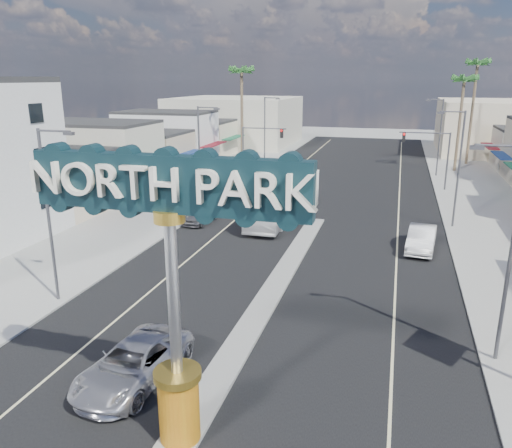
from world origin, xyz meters
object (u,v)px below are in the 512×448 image
Objects in this scene: streetlight_r_near at (508,245)px; palm_left_far at (242,76)px; streetlight_l_near at (50,208)px; streetlight_r_mid at (457,163)px; gateway_sign at (172,271)px; streetlight_l_far at (266,129)px; traffic_signal_right at (430,149)px; car_parked_right at (421,239)px; palm_right_far at (477,69)px; traffic_signal_left at (258,143)px; suv_left at (134,363)px; palm_right_mid at (464,84)px; streetlight_l_mid at (201,153)px; city_bus at (275,203)px; car_parked_left at (200,214)px; streetlight_r_far at (439,134)px.

palm_left_far reaches higher than streetlight_r_near.
streetlight_r_mid is at bearing 43.79° from streetlight_l_near.
gateway_sign is 1.02× the size of streetlight_l_far.
streetlight_r_near reaches higher than traffic_signal_right.
car_parked_right is at bearing -56.85° from streetlight_l_far.
palm_left_far is at bearing -156.80° from palm_right_far.
traffic_signal_left is 0.67× the size of streetlight_l_near.
traffic_signal_left is at bearing 119.99° from streetlight_r_near.
streetlight_l_far is at bearing 98.86° from traffic_signal_left.
streetlight_r_near is at bearing 27.69° from suv_left.
streetlight_r_mid is (20.87, -22.00, 0.00)m from streetlight_l_far.
streetlight_r_mid is (0.00, 20.00, 0.00)m from streetlight_r_near.
suv_left is at bearing -107.48° from palm_right_far.
gateway_sign is 51.10m from streetlight_l_far.
streetlight_r_near is 14.57m from car_parked_right.
gateway_sign is at bearing -142.45° from streetlight_r_near.
palm_right_mid is (3.82, 12.01, 6.33)m from traffic_signal_right.
streetlight_l_near reaches higher than suv_left.
streetlight_r_near is at bearing -95.02° from palm_right_far.
streetlight_l_far is 1.60× the size of suv_left.
palm_right_mid is at bearing 84.36° from streetlight_r_mid.
palm_left_far is 35.31m from car_parked_right.
palm_left_far reaches higher than gateway_sign.
streetlight_l_mid reaches higher than city_bus.
traffic_signal_left is 18.40m from car_parked_left.
traffic_signal_right is at bearing -22.20° from streetlight_l_far.
suv_left is (-13.52, -5.42, -4.29)m from streetlight_r_near.
traffic_signal_right is at bearing -107.63° from palm_right_mid.
gateway_sign reaches higher than traffic_signal_right.
palm_right_far is 2.51× the size of suv_left.
streetlight_l_near is (-1.25, -33.99, 0.79)m from traffic_signal_left.
palm_right_mid reaches higher than streetlight_l_near.
streetlight_r_mid is at bearing 67.84° from suv_left.
streetlight_l_near is at bearing -116.99° from palm_right_mid.
streetlight_l_mid is at bearing 163.97° from city_bus.
streetlight_l_far is at bearing 95.84° from car_parked_left.
palm_left_far is 26.70m from palm_right_mid.
streetlight_l_mid is at bearing 167.12° from car_parked_right.
traffic_signal_right reaches higher than city_bus.
streetlight_r_far is (10.43, 50.02, -0.86)m from gateway_sign.
city_bus is (-0.19, 23.46, 0.71)m from suv_left.
gateway_sign reaches higher than city_bus.
streetlight_l_mid is at bearing -95.10° from traffic_signal_left.
gateway_sign is 1.02× the size of streetlight_l_near.
car_parked_right is (18.47, 13.72, -4.25)m from streetlight_l_near.
traffic_signal_left is 31.22m from palm_right_far.
streetlight_l_mid is 0.69× the size of palm_left_far.
streetlight_r_near is 52.71m from palm_right_far.
car_parked_left is (1.43, -26.06, -4.34)m from streetlight_l_far.
streetlight_r_far is 7.30m from palm_right_mid.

